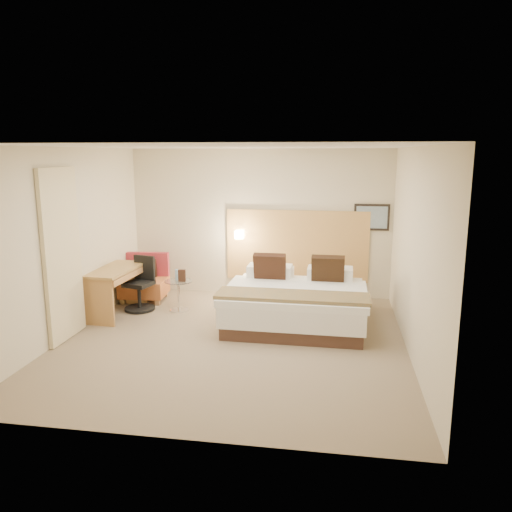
% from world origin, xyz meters
% --- Properties ---
extents(floor, '(4.80, 5.00, 0.02)m').
position_xyz_m(floor, '(0.00, 0.00, -0.01)').
color(floor, '#7B6953').
rests_on(floor, ground).
extents(ceiling, '(4.80, 5.00, 0.02)m').
position_xyz_m(ceiling, '(0.00, 0.00, 2.71)').
color(ceiling, white).
rests_on(ceiling, floor).
extents(wall_back, '(4.80, 0.02, 2.70)m').
position_xyz_m(wall_back, '(0.00, 2.51, 1.35)').
color(wall_back, beige).
rests_on(wall_back, floor).
extents(wall_front, '(4.80, 0.02, 2.70)m').
position_xyz_m(wall_front, '(0.00, -2.51, 1.35)').
color(wall_front, beige).
rests_on(wall_front, floor).
extents(wall_left, '(0.02, 5.00, 2.70)m').
position_xyz_m(wall_left, '(-2.41, 0.00, 1.35)').
color(wall_left, beige).
rests_on(wall_left, floor).
extents(wall_right, '(0.02, 5.00, 2.70)m').
position_xyz_m(wall_right, '(2.41, 0.00, 1.35)').
color(wall_right, beige).
rests_on(wall_right, floor).
extents(headboard_panel, '(2.60, 0.04, 1.30)m').
position_xyz_m(headboard_panel, '(0.70, 2.47, 0.95)').
color(headboard_panel, tan).
rests_on(headboard_panel, wall_back).
extents(art_frame, '(0.62, 0.03, 0.47)m').
position_xyz_m(art_frame, '(2.02, 2.48, 1.50)').
color(art_frame, black).
rests_on(art_frame, wall_back).
extents(art_canvas, '(0.54, 0.01, 0.39)m').
position_xyz_m(art_canvas, '(2.02, 2.46, 1.50)').
color(art_canvas, gray).
rests_on(art_canvas, wall_back).
extents(lamp_arm, '(0.02, 0.12, 0.02)m').
position_xyz_m(lamp_arm, '(-0.35, 2.42, 1.15)').
color(lamp_arm, silver).
rests_on(lamp_arm, wall_back).
extents(lamp_shade, '(0.15, 0.15, 0.15)m').
position_xyz_m(lamp_shade, '(-0.35, 2.36, 1.15)').
color(lamp_shade, '#F6E4BF').
rests_on(lamp_shade, wall_back).
extents(curtain, '(0.06, 0.90, 2.42)m').
position_xyz_m(curtain, '(-2.36, -0.25, 1.22)').
color(curtain, beige).
rests_on(curtain, wall_left).
extents(bottle_a, '(0.06, 0.06, 0.19)m').
position_xyz_m(bottle_a, '(-1.22, 1.29, 0.61)').
color(bottle_a, '#99C5ED').
rests_on(bottle_a, side_table).
extents(menu_folder, '(0.12, 0.06, 0.20)m').
position_xyz_m(menu_folder, '(-1.11, 1.21, 0.62)').
color(menu_folder, '#382017').
rests_on(menu_folder, side_table).
extents(bed, '(2.18, 2.10, 1.04)m').
position_xyz_m(bed, '(0.82, 0.98, 0.34)').
color(bed, '#412920').
rests_on(bed, floor).
extents(lounge_chair, '(0.83, 0.74, 0.82)m').
position_xyz_m(lounge_chair, '(-2.00, 1.80, 0.33)').
color(lounge_chair, '#9C7F49').
rests_on(lounge_chair, floor).
extents(side_table, '(0.50, 0.50, 0.52)m').
position_xyz_m(side_table, '(-1.18, 1.25, 0.29)').
color(side_table, white).
rests_on(side_table, floor).
extents(desk, '(0.64, 1.28, 0.78)m').
position_xyz_m(desk, '(-2.11, 0.90, 0.61)').
color(desk, '#A47A40').
rests_on(desk, floor).
extents(desk_chair, '(0.61, 0.61, 0.90)m').
position_xyz_m(desk_chair, '(-1.84, 1.21, 0.37)').
color(desk_chair, black).
rests_on(desk_chair, floor).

